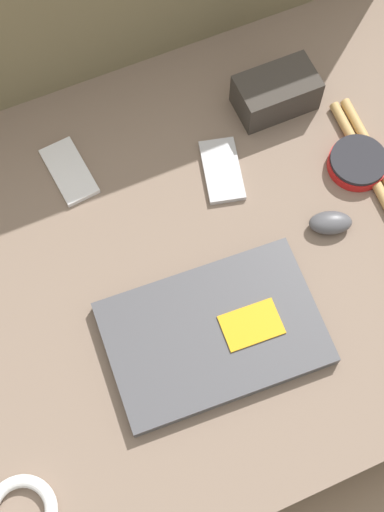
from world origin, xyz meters
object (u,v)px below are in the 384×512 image
Objects in this scene: camera_pouch at (276,93)px; phone_silver at (222,170)px; speaker_puck at (358,163)px; computer_mouse at (330,223)px; laptop at (214,333)px; phone_black at (69,171)px.

phone_silver is at bearing -148.14° from camera_pouch.
camera_pouch is (-0.07, 0.17, 0.02)m from speaker_puck.
speaker_puck is at bearing 61.07° from computer_mouse.
speaker_puck is (0.35, 0.18, 0.00)m from laptop.
speaker_puck is at bearing -6.68° from phone_silver.
laptop is 4.22× the size of computer_mouse.
computer_mouse is at bearing -95.08° from camera_pouch.
speaker_puck is 0.19m from camera_pouch.
camera_pouch is (0.02, 0.25, 0.02)m from computer_mouse.
phone_silver is 0.94× the size of camera_pouch.
speaker_puck is (0.10, 0.08, -0.00)m from computer_mouse.
phone_silver is (-0.12, 0.16, -0.01)m from computer_mouse.
laptop is 0.39m from speaker_puck.
camera_pouch is at bearing 46.04° from phone_silver.
camera_pouch is at bearing 113.34° from speaker_puck.
camera_pouch reaches higher than phone_black.
laptop is 0.27m from computer_mouse.
laptop is 3.37× the size of speaker_puck.
laptop is at bearing -128.25° from camera_pouch.
speaker_puck is 0.23m from phone_silver.
computer_mouse is 0.45m from phone_black.
computer_mouse is 0.58× the size of camera_pouch.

